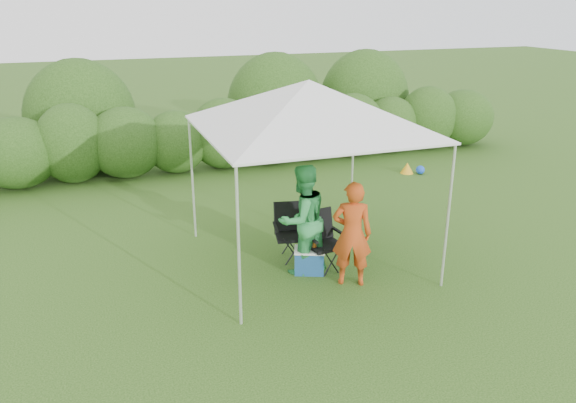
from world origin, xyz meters
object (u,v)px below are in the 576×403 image
object	(u,v)px
chair_right	(322,236)
chair_left	(291,228)
man	(352,234)
canopy	(309,105)
cooler	(309,261)
woman	(302,219)

from	to	relation	value
chair_right	chair_left	size ratio (longest dim) A/B	1.01
chair_right	man	distance (m)	0.71
canopy	chair_left	size ratio (longest dim) A/B	3.47
cooler	chair_right	bearing A→B (deg)	45.31
cooler	man	bearing A→B (deg)	-27.60
woman	canopy	bearing A→B (deg)	-138.50
chair_right	chair_left	bearing A→B (deg)	114.14
cooler	canopy	bearing A→B (deg)	95.57
man	canopy	bearing A→B (deg)	-48.80
canopy	cooler	distance (m)	2.32
canopy	woman	distance (m)	1.68
woman	chair_right	bearing A→B (deg)	165.12
chair_left	cooler	xyz separation A→B (m)	(0.08, -0.61, -0.31)
man	woman	world-z (taller)	woman
canopy	chair_right	world-z (taller)	canopy
chair_left	cooler	world-z (taller)	chair_left
canopy	chair_right	size ratio (longest dim) A/B	3.43
cooler	woman	bearing A→B (deg)	155.61
chair_left	cooler	size ratio (longest dim) A/B	1.64
man	cooler	size ratio (longest dim) A/B	2.86
woman	chair_left	bearing A→B (deg)	-107.62
canopy	woman	bearing A→B (deg)	-121.76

